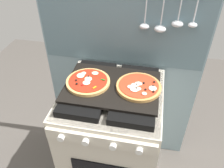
% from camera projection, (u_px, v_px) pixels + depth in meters
% --- Properties ---
extents(kitchen_backsplash, '(1.10, 0.09, 1.55)m').
position_uv_depth(kitchen_backsplash, '(121.00, 71.00, 1.67)').
color(kitchen_backsplash, '#7A939E').
rests_on(kitchen_backsplash, ground_plane).
extents(stove, '(0.60, 0.64, 0.90)m').
position_uv_depth(stove, '(112.00, 138.00, 1.62)').
color(stove, beige).
rests_on(stove, ground_plane).
extents(baking_tray, '(0.54, 0.38, 0.02)m').
position_uv_depth(baking_tray, '(112.00, 86.00, 1.33)').
color(baking_tray, black).
rests_on(baking_tray, stove).
extents(pizza_left, '(0.25, 0.25, 0.03)m').
position_uv_depth(pizza_left, '(88.00, 81.00, 1.34)').
color(pizza_left, tan).
rests_on(pizza_left, baking_tray).
extents(pizza_right, '(0.25, 0.25, 0.03)m').
position_uv_depth(pizza_right, '(139.00, 87.00, 1.30)').
color(pizza_right, '#C18947').
rests_on(pizza_right, baking_tray).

